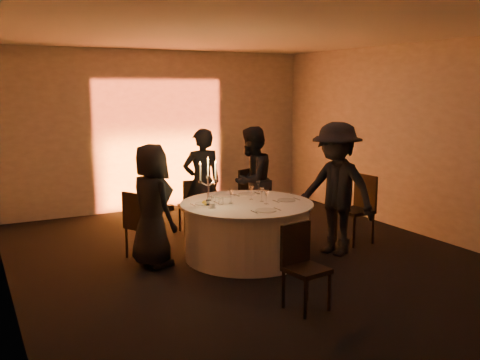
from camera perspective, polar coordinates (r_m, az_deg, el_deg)
name	(u,v)px	position (r m, az deg, el deg)	size (l,w,h in m)	color
floor	(247,257)	(7.43, 0.72, -8.24)	(7.00, 7.00, 0.00)	black
ceiling	(247,33)	(7.10, 0.78, 15.45)	(7.00, 7.00, 0.00)	silver
wall_back	(160,130)	(10.31, -8.57, 5.26)	(7.00, 7.00, 0.00)	#9E9893
wall_front	(466,196)	(4.39, 22.99, -1.56)	(7.00, 7.00, 0.00)	#9E9893
wall_left	(1,164)	(6.28, -24.13, 1.59)	(7.00, 7.00, 0.00)	#9E9893
wall_right	(413,139)	(8.93, 18.00, 4.19)	(7.00, 7.00, 0.00)	#9E9893
uplighter_fixture	(167,208)	(10.25, -7.81, -2.96)	(0.25, 0.12, 0.10)	black
banquet_table	(247,230)	(7.32, 0.73, -5.38)	(1.80, 1.80, 0.77)	black
chair_left	(140,221)	(7.38, -10.61, -4.34)	(0.55, 0.55, 0.93)	black
chair_back_left	(193,203)	(8.50, -4.98, -2.49)	(0.43, 0.43, 0.89)	black
chair_back_right	(242,194)	(8.83, 0.21, -1.52)	(0.58, 0.58, 1.00)	black
chair_right	(359,205)	(8.20, 12.61, -2.57)	(0.48, 0.48, 1.02)	black
chair_front	(302,261)	(5.71, 6.61, -8.61)	(0.45, 0.45, 0.90)	black
guest_left	(152,205)	(7.01, -9.38, -2.69)	(0.78, 0.51, 1.60)	black
guest_back_left	(202,183)	(8.34, -4.07, -0.27)	(0.62, 0.40, 1.69)	black
guest_back_right	(251,181)	(8.42, 1.23, -0.09)	(0.83, 0.65, 1.71)	black
guest_right	(336,189)	(7.50, 10.21, -0.95)	(1.19, 0.69, 1.84)	black
plate_left	(205,203)	(7.15, -3.80, -2.45)	(0.36, 0.26, 0.08)	white
plate_back_left	(222,196)	(7.65, -1.93, -1.69)	(0.36, 0.26, 0.01)	white
plate_back_right	(247,194)	(7.76, 0.74, -1.52)	(0.35, 0.25, 0.01)	white
plate_right	(286,200)	(7.38, 4.97, -2.15)	(0.36, 0.24, 0.01)	white
plate_front	(266,210)	(6.75, 2.77, -3.26)	(0.36, 0.27, 0.01)	white
coffee_cup	(212,206)	(6.91, -2.98, -2.77)	(0.11, 0.11, 0.07)	white
candelabra	(208,189)	(6.99, -3.41, -0.98)	(0.27, 0.13, 0.65)	silver
wine_glass_a	(266,194)	(7.12, 2.82, -1.49)	(0.07, 0.07, 0.19)	silver
wine_glass_b	(262,192)	(7.27, 2.33, -1.25)	(0.07, 0.07, 0.19)	silver
wine_glass_c	(251,190)	(7.40, 1.20, -1.06)	(0.07, 0.07, 0.19)	silver
wine_glass_d	(258,185)	(7.79, 1.97, -0.51)	(0.07, 0.07, 0.19)	silver
wine_glass_e	(231,193)	(7.16, -0.97, -1.42)	(0.07, 0.07, 0.19)	silver
tumbler_a	(213,199)	(7.27, -2.86, -2.01)	(0.07, 0.07, 0.09)	silver
tumbler_b	(221,201)	(7.12, -2.05, -2.26)	(0.07, 0.07, 0.09)	silver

